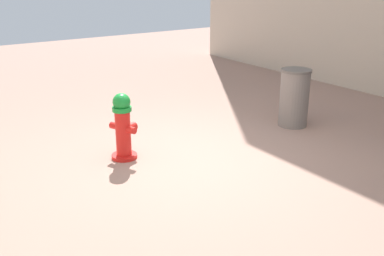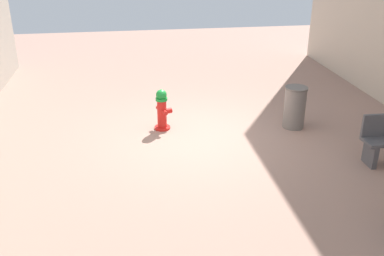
% 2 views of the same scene
% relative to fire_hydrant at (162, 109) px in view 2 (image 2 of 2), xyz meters
% --- Properties ---
extents(ground_plane, '(23.40, 23.40, 0.00)m').
position_rel_fire_hydrant_xyz_m(ground_plane, '(-0.77, 0.60, -0.46)').
color(ground_plane, '#9E7A6B').
extents(fire_hydrant, '(0.42, 0.44, 0.92)m').
position_rel_fire_hydrant_xyz_m(fire_hydrant, '(0.00, 0.00, 0.00)').
color(fire_hydrant, red).
rests_on(fire_hydrant, ground_plane).
extents(trash_bin, '(0.50, 0.50, 0.95)m').
position_rel_fire_hydrant_xyz_m(trash_bin, '(-2.94, 0.36, 0.01)').
color(trash_bin, slate).
rests_on(trash_bin, ground_plane).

